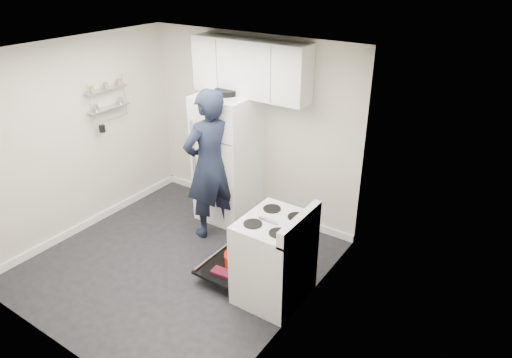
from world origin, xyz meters
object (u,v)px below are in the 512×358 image
Objects in this scene: refrigerator at (228,158)px; person at (210,165)px; electric_range at (273,259)px; open_oven_door at (233,262)px.

person is at bearing -80.61° from refrigerator.
refrigerator is (-1.42, 1.10, 0.42)m from electric_range.
electric_range is 1.57× the size of open_oven_door.
electric_range reaches higher than open_oven_door.
open_oven_door is 0.36× the size of person.
open_oven_door is at bearing -51.06° from refrigerator.
refrigerator is at bearing 142.27° from electric_range.
refrigerator reaches higher than open_oven_door.
person reaches higher than refrigerator.
open_oven_door is 0.38× the size of refrigerator.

